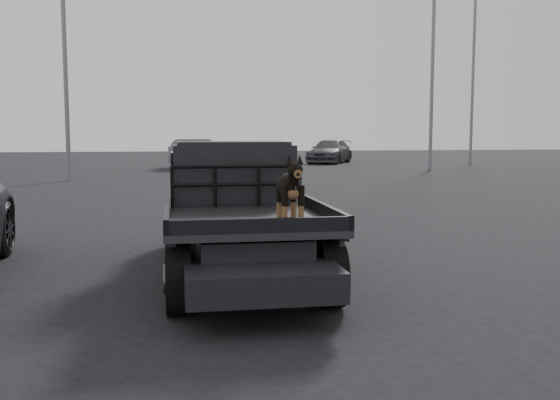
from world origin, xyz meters
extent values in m
plane|color=black|center=(0.00, 0.00, 0.00)|extent=(120.00, 120.00, 0.00)
imported|color=#4E4E53|center=(0.84, 27.03, 0.79)|extent=(3.02, 5.11, 1.59)
imported|color=#3F3F43|center=(9.59, 32.41, 0.74)|extent=(4.30, 5.46, 1.48)
cylinder|color=slate|center=(-4.52, 19.58, 6.19)|extent=(0.18, 0.18, 12.38)
cylinder|color=slate|center=(12.77, 23.90, 6.27)|extent=(0.18, 0.18, 12.54)
cylinder|color=slate|center=(18.18, 30.21, 7.21)|extent=(0.18, 0.18, 14.43)
camera|label=1|loc=(-0.38, -6.63, 1.93)|focal=40.00mm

